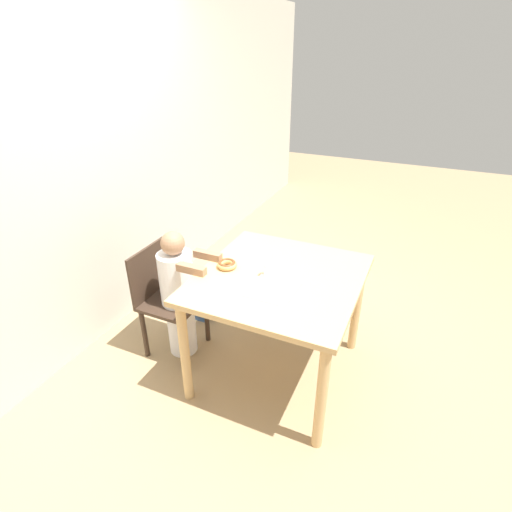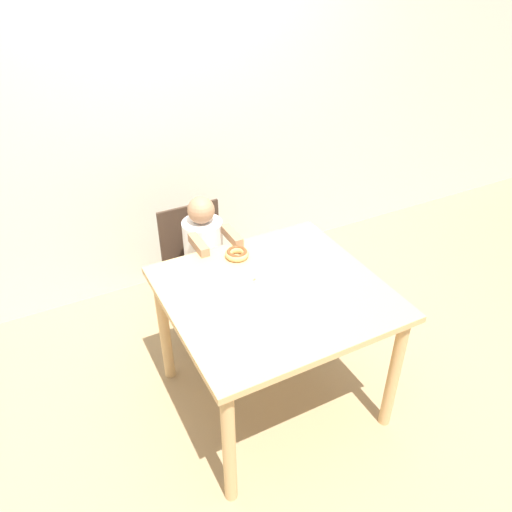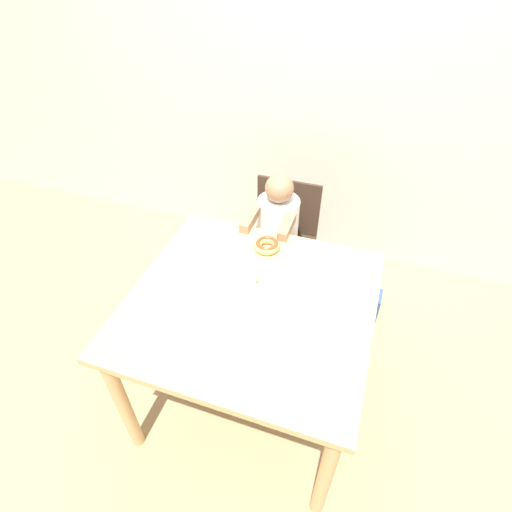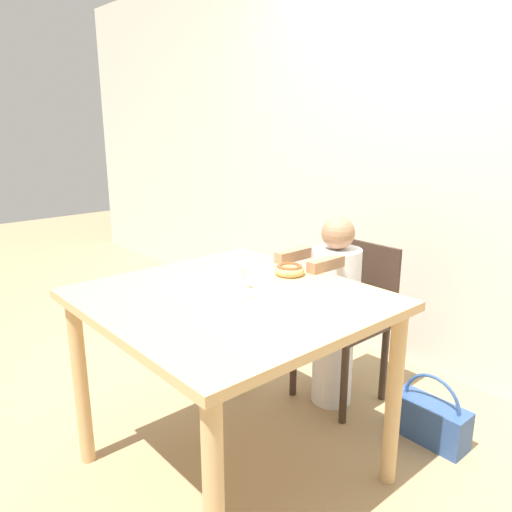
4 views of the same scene
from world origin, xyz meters
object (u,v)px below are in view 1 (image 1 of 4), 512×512
object	(u,v)px
chair	(167,298)
donut	(227,264)
handbag	(209,300)
child_figure	(179,295)
cup	(270,270)

from	to	relation	value
chair	donut	xyz separation A→B (m)	(0.05, -0.47, 0.36)
donut	handbag	world-z (taller)	donut
chair	child_figure	world-z (taller)	child_figure
handbag	cup	distance (m)	1.12
donut	cup	world-z (taller)	cup
chair	donut	world-z (taller)	donut
cup	handbag	bearing A→B (deg)	58.41
chair	child_figure	xyz separation A→B (m)	(0.00, -0.11, 0.06)
chair	donut	distance (m)	0.59
child_figure	cup	size ratio (longest dim) A/B	10.24
chair	handbag	distance (m)	0.60
child_figure	donut	world-z (taller)	child_figure
chair	cup	distance (m)	0.86
donut	cup	size ratio (longest dim) A/B	1.35
chair	child_figure	distance (m)	0.12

